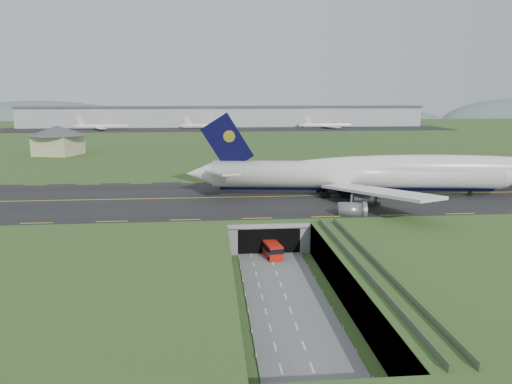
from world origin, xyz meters
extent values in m
plane|color=#354F1F|center=(0.00, 0.00, 0.00)|extent=(900.00, 900.00, 0.00)
cube|color=gray|center=(0.00, 0.00, 3.00)|extent=(800.00, 800.00, 6.00)
cube|color=slate|center=(0.00, -7.50, 0.10)|extent=(12.00, 75.00, 0.20)
cube|color=black|center=(0.00, 33.00, 6.09)|extent=(800.00, 44.00, 0.18)
cube|color=gray|center=(0.00, 19.00, 5.50)|extent=(16.00, 22.00, 1.00)
cube|color=gray|center=(-7.00, 19.00, 3.00)|extent=(2.00, 22.00, 6.00)
cube|color=gray|center=(7.00, 19.00, 3.00)|extent=(2.00, 22.00, 6.00)
cube|color=black|center=(0.00, 14.00, 2.50)|extent=(12.00, 12.00, 5.00)
cube|color=#A8A8A3|center=(0.00, 7.95, 5.60)|extent=(17.00, 0.50, 0.80)
cube|color=#A8A8A3|center=(11.00, -18.50, 5.80)|extent=(3.00, 53.00, 0.50)
cube|color=gray|center=(9.60, -18.50, 6.55)|extent=(0.06, 53.00, 1.00)
cube|color=gray|center=(12.40, -18.50, 6.55)|extent=(0.06, 53.00, 1.00)
cylinder|color=#A8A8A3|center=(11.00, -40.00, 2.80)|extent=(0.90, 0.90, 5.60)
cylinder|color=#A8A8A3|center=(11.00, -28.00, 2.80)|extent=(0.90, 0.90, 5.60)
cylinder|color=#A8A8A3|center=(11.00, -16.00, 2.80)|extent=(0.90, 0.90, 5.60)
cylinder|color=#A8A8A3|center=(11.00, -4.00, 2.80)|extent=(0.90, 0.90, 5.60)
cylinder|color=silver|center=(23.82, 32.60, 11.24)|extent=(69.11, 15.05, 6.48)
sphere|color=silver|center=(57.97, 28.28, 11.24)|extent=(7.10, 7.10, 6.35)
cone|color=silver|center=(-13.34, 37.29, 11.24)|extent=(7.80, 6.99, 6.16)
ellipsoid|color=silver|center=(42.27, 30.27, 12.70)|extent=(75.59, 15.37, 6.80)
ellipsoid|color=black|center=(56.97, 28.41, 12.05)|extent=(4.86, 3.38, 2.27)
cylinder|color=black|center=(23.82, 32.60, 8.72)|extent=(65.23, 10.89, 2.72)
cube|color=silver|center=(27.86, 48.41, 10.23)|extent=(23.99, 28.45, 2.72)
cube|color=silver|center=(-6.36, 44.06, 12.76)|extent=(10.15, 11.73, 1.04)
cube|color=silver|center=(23.80, 16.27, 10.23)|extent=(18.29, 30.72, 2.72)
cube|color=silver|center=(-8.26, 29.00, 12.76)|extent=(8.22, 12.04, 1.04)
cube|color=black|center=(-6.81, 36.47, 18.84)|extent=(12.85, 2.22, 14.33)
cylinder|color=gold|center=(-6.31, 36.40, 20.35)|extent=(2.90, 1.06, 2.83)
cylinder|color=slate|center=(25.76, 42.05, 7.09)|extent=(5.64, 3.97, 3.34)
cylinder|color=slate|center=(22.34, 53.19, 7.09)|extent=(5.64, 3.97, 3.34)
cylinder|color=slate|center=(23.35, 22.96, 7.09)|extent=(5.64, 3.97, 3.34)
cylinder|color=slate|center=(17.27, 13.02, 7.09)|extent=(5.64, 3.97, 3.34)
cylinder|color=black|center=(51.14, 29.15, 6.74)|extent=(1.17, 0.64, 1.11)
cube|color=black|center=(19.30, 33.17, 6.89)|extent=(6.91, 7.79, 1.42)
cube|color=red|center=(0.26, 6.09, 1.57)|extent=(3.57, 7.14, 2.73)
cube|color=black|center=(0.26, 6.09, 2.11)|extent=(3.64, 7.24, 0.91)
cube|color=black|center=(0.26, 6.09, 0.43)|extent=(3.32, 6.66, 0.46)
cylinder|color=black|center=(-0.55, 3.66, 0.50)|extent=(0.44, 0.86, 0.82)
cylinder|color=black|center=(-1.26, 8.15, 0.50)|extent=(0.44, 0.86, 0.82)
cylinder|color=black|center=(1.79, 4.02, 0.50)|extent=(0.44, 0.86, 0.82)
cylinder|color=black|center=(1.08, 8.52, 0.50)|extent=(0.44, 0.86, 0.82)
cube|color=beige|center=(-71.95, 124.12, 10.00)|extent=(18.77, 18.77, 7.99)
cone|color=#4C4C51|center=(-71.95, 124.12, 15.99)|extent=(27.52, 27.52, 4.00)
cube|color=#B2B2B2|center=(0.00, 300.00, 13.50)|extent=(300.00, 22.00, 15.00)
cube|color=#4C4C51|center=(0.00, 300.00, 21.00)|extent=(302.00, 24.00, 1.20)
cube|color=black|center=(0.00, 270.00, 6.14)|extent=(320.00, 50.00, 0.08)
cylinder|color=silver|center=(-86.34, 275.00, 8.18)|extent=(34.00, 3.20, 3.20)
cylinder|color=silver|center=(-12.53, 275.00, 8.18)|extent=(34.00, 3.20, 3.20)
cylinder|color=silver|center=(73.73, 275.00, 8.18)|extent=(34.00, 3.20, 3.20)
ellipsoid|color=#55665F|center=(-180.00, 430.00, -4.00)|extent=(220.00, 77.00, 56.00)
ellipsoid|color=#55665F|center=(120.00, 430.00, -4.00)|extent=(260.00, 91.00, 44.00)
camera|label=1|loc=(-10.87, -83.06, 30.17)|focal=35.00mm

